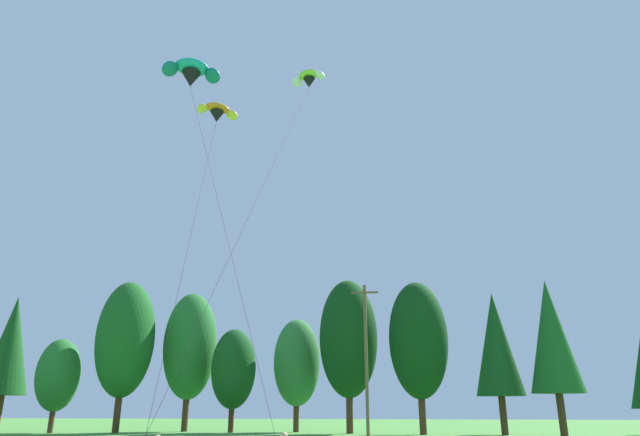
{
  "coord_description": "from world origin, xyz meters",
  "views": [
    {
      "loc": [
        5.37,
        -0.51,
        2.47
      ],
      "look_at": [
        2.65,
        20.53,
        9.66
      ],
      "focal_mm": 31.27,
      "sensor_mm": 36.0,
      "label": 1
    }
  ],
  "objects_px": {
    "parafoil_kite_high_orange": "(217,113)",
    "parafoil_kite_mid_teal": "(191,73)",
    "utility_pole": "(366,356)",
    "parafoil_kite_far_lime_white": "(309,79)"
  },
  "relations": [
    {
      "from": "parafoil_kite_high_orange",
      "to": "parafoil_kite_far_lime_white",
      "type": "height_order",
      "value": "parafoil_kite_far_lime_white"
    },
    {
      "from": "parafoil_kite_high_orange",
      "to": "parafoil_kite_far_lime_white",
      "type": "bearing_deg",
      "value": 63.2
    },
    {
      "from": "utility_pole",
      "to": "parafoil_kite_far_lime_white",
      "type": "height_order",
      "value": "parafoil_kite_far_lime_white"
    },
    {
      "from": "parafoil_kite_mid_teal",
      "to": "parafoil_kite_far_lime_white",
      "type": "distance_m",
      "value": 9.03
    },
    {
      "from": "parafoil_kite_high_orange",
      "to": "parafoil_kite_mid_teal",
      "type": "height_order",
      "value": "parafoil_kite_mid_teal"
    },
    {
      "from": "parafoil_kite_high_orange",
      "to": "parafoil_kite_far_lime_white",
      "type": "relative_size",
      "value": 0.71
    },
    {
      "from": "parafoil_kite_high_orange",
      "to": "parafoil_kite_mid_teal",
      "type": "bearing_deg",
      "value": 139.22
    },
    {
      "from": "parafoil_kite_mid_teal",
      "to": "parafoil_kite_far_lime_white",
      "type": "bearing_deg",
      "value": 40.02
    },
    {
      "from": "utility_pole",
      "to": "parafoil_kite_far_lime_white",
      "type": "xyz_separation_m",
      "value": [
        -3.18,
        -9.85,
        18.84
      ]
    },
    {
      "from": "parafoil_kite_high_orange",
      "to": "parafoil_kite_mid_teal",
      "type": "xyz_separation_m",
      "value": [
        -2.66,
        2.29,
        4.32
      ]
    }
  ]
}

